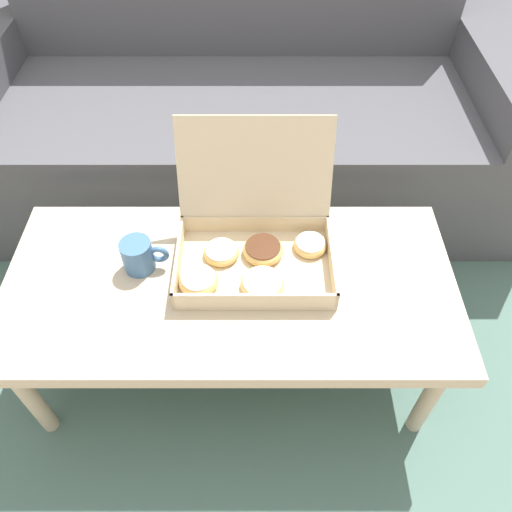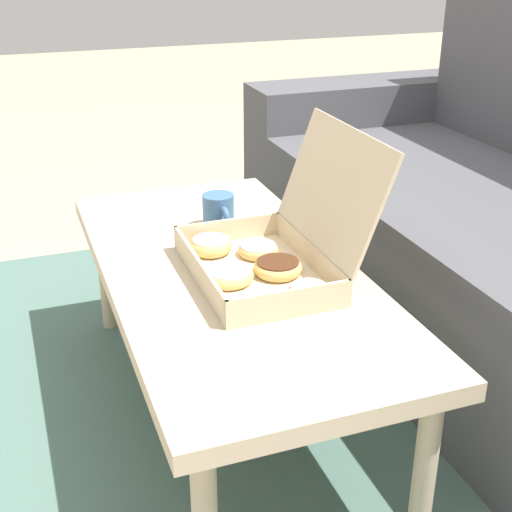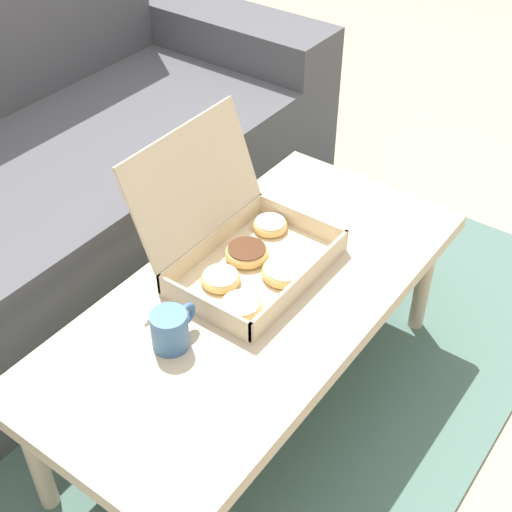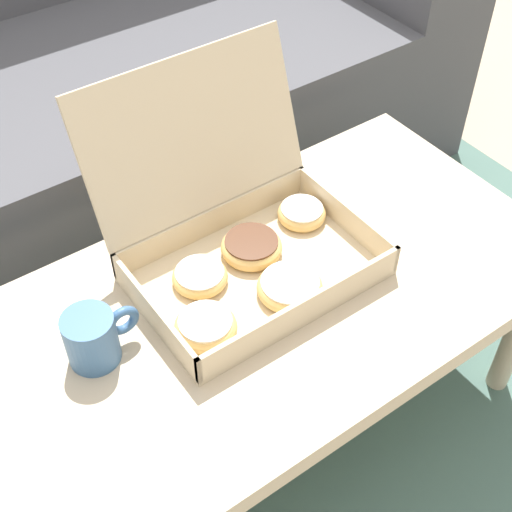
# 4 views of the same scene
# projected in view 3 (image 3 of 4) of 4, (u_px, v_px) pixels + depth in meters

# --- Properties ---
(ground_plane) EXTENTS (12.00, 12.00, 0.00)m
(ground_plane) POSITION_uv_depth(u_px,v_px,m) (240.00, 396.00, 1.93)
(ground_plane) COLOR tan
(area_rug) EXTENTS (2.22, 1.83, 0.01)m
(area_rug) POSITION_uv_depth(u_px,v_px,m) (157.00, 347.00, 2.06)
(area_rug) COLOR #4C6B60
(area_rug) RESTS_ON ground_plane
(couch) EXTENTS (2.10, 0.85, 0.95)m
(couch) POSITION_uv_depth(u_px,v_px,m) (15.00, 195.00, 2.10)
(couch) COLOR #4C4C51
(couch) RESTS_ON ground_plane
(coffee_table) EXTENTS (1.16, 0.55, 0.40)m
(coffee_table) POSITION_uv_depth(u_px,v_px,m) (254.00, 306.00, 1.67)
(coffee_table) COLOR #C6B293
(coffee_table) RESTS_ON ground_plane
(pastry_box) EXTENTS (0.40, 0.36, 0.31)m
(pastry_box) POSITION_uv_depth(u_px,v_px,m) (243.00, 251.00, 1.68)
(pastry_box) COLOR beige
(pastry_box) RESTS_ON coffee_table
(coffee_mug) EXTENTS (0.12, 0.08, 0.09)m
(coffee_mug) POSITION_uv_depth(u_px,v_px,m) (172.00, 330.00, 1.49)
(coffee_mug) COLOR #3D6693
(coffee_mug) RESTS_ON coffee_table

